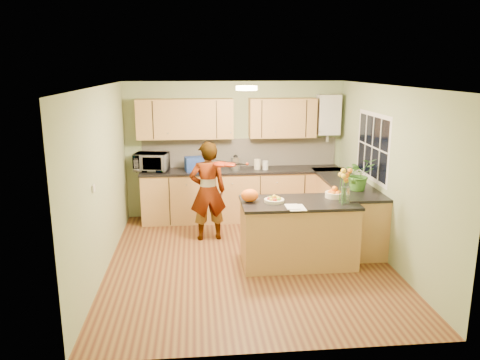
{
  "coord_description": "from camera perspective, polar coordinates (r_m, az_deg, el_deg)",
  "views": [
    {
      "loc": [
        -0.73,
        -6.29,
        2.75
      ],
      "look_at": [
        -0.07,
        0.5,
        1.09
      ],
      "focal_mm": 35.0,
      "sensor_mm": 36.0,
      "label": 1
    }
  ],
  "objects": [
    {
      "name": "wall_back",
      "position": [
        8.7,
        -0.63,
        3.72
      ],
      "size": [
        4.0,
        0.02,
        2.5
      ],
      "primitive_type": "cube",
      "color": "#9AAF7D",
      "rests_on": "floor"
    },
    {
      "name": "kettle",
      "position": [
        8.4,
        -0.55,
        2.12
      ],
      "size": [
        0.17,
        0.17,
        0.32
      ],
      "rotation": [
        0.0,
        0.0,
        0.28
      ],
      "color": "silver",
      "rests_on": "back_counter"
    },
    {
      "name": "papers",
      "position": [
        6.27,
        6.9,
        -3.34
      ],
      "size": [
        0.22,
        0.3,
        0.01
      ],
      "primitive_type": "cube",
      "color": "white",
      "rests_on": "peninsula_island"
    },
    {
      "name": "back_counter",
      "position": [
        8.59,
        0.22,
        -1.75
      ],
      "size": [
        3.64,
        0.62,
        0.94
      ],
      "color": "#AF7C46",
      "rests_on": "floor"
    },
    {
      "name": "violin",
      "position": [
        7.2,
        -2.36,
        1.93
      ],
      "size": [
        0.68,
        0.59,
        0.17
      ],
      "primitive_type": null,
      "rotation": [
        0.17,
        0.0,
        -0.61
      ],
      "color": "#570C05",
      "rests_on": "violinist"
    },
    {
      "name": "ceiling",
      "position": [
        6.33,
        1.11,
        11.38
      ],
      "size": [
        4.0,
        4.5,
        0.02
      ],
      "primitive_type": "cube",
      "color": "silver",
      "rests_on": "wall_back"
    },
    {
      "name": "jar_cream",
      "position": [
        8.48,
        2.12,
        1.94
      ],
      "size": [
        0.14,
        0.14,
        0.18
      ],
      "primitive_type": "cylinder",
      "rotation": [
        0.0,
        0.0,
        0.23
      ],
      "color": "beige",
      "rests_on": "back_counter"
    },
    {
      "name": "wall_left",
      "position": [
        6.59,
        -16.49,
        -0.09
      ],
      "size": [
        0.02,
        4.5,
        2.5
      ],
      "primitive_type": "cube",
      "color": "#9AAF7D",
      "rests_on": "floor"
    },
    {
      "name": "wall_front",
      "position": [
        4.37,
        4.45,
        -6.48
      ],
      "size": [
        4.0,
        0.02,
        2.5
      ],
      "primitive_type": "cube",
      "color": "#9AAF7D",
      "rests_on": "floor"
    },
    {
      "name": "boiler",
      "position": [
        8.76,
        10.7,
        7.83
      ],
      "size": [
        0.4,
        0.3,
        0.86
      ],
      "color": "silver",
      "rests_on": "wall_back"
    },
    {
      "name": "floor",
      "position": [
        6.9,
        1.01,
        -9.84
      ],
      "size": [
        4.5,
        4.5,
        0.0
      ],
      "primitive_type": "plane",
      "color": "#572A19",
      "rests_on": "ground"
    },
    {
      "name": "window_right",
      "position": [
        7.5,
        15.86,
        3.92
      ],
      "size": [
        0.01,
        1.3,
        1.05
      ],
      "color": "silver",
      "rests_on": "wall_right"
    },
    {
      "name": "fruit_dish",
      "position": [
        6.5,
        4.19,
        -2.36
      ],
      "size": [
        0.28,
        0.28,
        0.1
      ],
      "color": "beige",
      "rests_on": "peninsula_island"
    },
    {
      "name": "blue_box",
      "position": [
        8.37,
        -5.62,
        1.96
      ],
      "size": [
        0.35,
        0.29,
        0.25
      ],
      "primitive_type": "cube",
      "rotation": [
        0.0,
        0.0,
        0.22
      ],
      "color": "navy",
      "rests_on": "back_counter"
    },
    {
      "name": "right_counter",
      "position": [
        7.88,
        12.71,
        -3.52
      ],
      "size": [
        0.62,
        2.24,
        0.94
      ],
      "color": "#AF7C46",
      "rests_on": "floor"
    },
    {
      "name": "potted_plant",
      "position": [
        7.21,
        14.3,
        0.72
      ],
      "size": [
        0.52,
        0.48,
        0.5
      ],
      "primitive_type": "imported",
      "rotation": [
        0.0,
        0.0,
        0.23
      ],
      "color": "#3A7125",
      "rests_on": "right_counter"
    },
    {
      "name": "upper_cabinets",
      "position": [
        8.43,
        -1.75,
        7.51
      ],
      "size": [
        3.2,
        0.34,
        0.7
      ],
      "color": "#AF7C46",
      "rests_on": "wall_back"
    },
    {
      "name": "ceiling_lamp",
      "position": [
        6.63,
        0.8,
        11.15
      ],
      "size": [
        0.3,
        0.3,
        0.07
      ],
      "color": "#FFEABF",
      "rests_on": "ceiling"
    },
    {
      "name": "wall_right",
      "position": [
        7.02,
        17.51,
        0.66
      ],
      "size": [
        0.02,
        4.5,
        2.5
      ],
      "primitive_type": "cube",
      "color": "#9AAF7D",
      "rests_on": "floor"
    },
    {
      "name": "microwave",
      "position": [
        8.47,
        -10.74,
        2.17
      ],
      "size": [
        0.64,
        0.49,
        0.32
      ],
      "primitive_type": "imported",
      "rotation": [
        0.0,
        0.0,
        -0.19
      ],
      "color": "silver",
      "rests_on": "back_counter"
    },
    {
      "name": "splashback",
      "position": [
        8.7,
        0.03,
        3.39
      ],
      "size": [
        3.6,
        0.02,
        0.52
      ],
      "primitive_type": "cube",
      "color": "beige",
      "rests_on": "back_counter"
    },
    {
      "name": "orange_bag",
      "position": [
        6.48,
        1.2,
        -1.89
      ],
      "size": [
        0.24,
        0.21,
        0.18
      ],
      "primitive_type": "ellipsoid",
      "rotation": [
        0.0,
        0.0,
        -0.01
      ],
      "color": "orange",
      "rests_on": "peninsula_island"
    },
    {
      "name": "light_switch",
      "position": [
        6.0,
        -17.43,
        -0.97
      ],
      "size": [
        0.02,
        0.09,
        0.09
      ],
      "primitive_type": "cube",
      "color": "silver",
      "rests_on": "wall_left"
    },
    {
      "name": "orange_bowl",
      "position": [
        6.83,
        11.44,
        -1.56
      ],
      "size": [
        0.27,
        0.27,
        0.16
      ],
      "color": "beige",
      "rests_on": "peninsula_island"
    },
    {
      "name": "jar_white",
      "position": [
        8.45,
        3.12,
        1.81
      ],
      "size": [
        0.13,
        0.13,
        0.16
      ],
      "primitive_type": "cylinder",
      "rotation": [
        0.0,
        0.0,
        0.24
      ],
      "color": "silver",
      "rests_on": "back_counter"
    },
    {
      "name": "violinist",
      "position": [
        7.52,
        -3.94,
        -1.38
      ],
      "size": [
        0.63,
        0.46,
        1.61
      ],
      "primitive_type": "imported",
      "rotation": [
        0.0,
        0.0,
        3.26
      ],
      "color": "#ECB290",
      "rests_on": "floor"
    },
    {
      "name": "peninsula_island",
      "position": [
        6.72,
        7.08,
        -6.37
      ],
      "size": [
        1.61,
        0.83,
        0.92
      ],
      "color": "#AF7C46",
      "rests_on": "floor"
    },
    {
      "name": "flower_vase",
      "position": [
        6.48,
        12.82,
        0.11
      ],
      "size": [
        0.29,
        0.29,
        0.53
      ],
      "rotation": [
        0.0,
        0.0,
        -0.4
      ],
      "color": "silver",
      "rests_on": "peninsula_island"
    }
  ]
}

